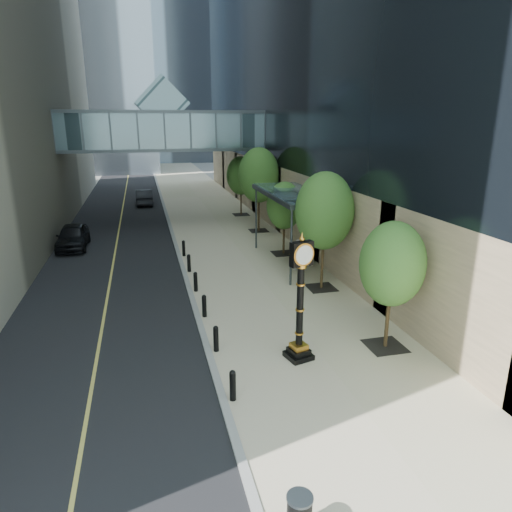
# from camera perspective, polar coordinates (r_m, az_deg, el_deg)

# --- Properties ---
(ground) EXTENTS (320.00, 320.00, 0.00)m
(ground) POSITION_cam_1_polar(r_m,az_deg,el_deg) (14.66, 8.88, -18.21)
(ground) COLOR gray
(ground) RESTS_ON ground
(road) EXTENTS (8.00, 180.00, 0.02)m
(road) POSITION_cam_1_polar(r_m,az_deg,el_deg) (51.72, -16.17, 6.72)
(road) COLOR black
(road) RESTS_ON ground
(sidewalk) EXTENTS (8.00, 180.00, 0.06)m
(sidewalk) POSITION_cam_1_polar(r_m,az_deg,el_deg) (52.01, -7.28, 7.32)
(sidewalk) COLOR #C3B496
(sidewalk) RESTS_ON ground
(curb) EXTENTS (0.25, 180.00, 0.07)m
(curb) POSITION_cam_1_polar(r_m,az_deg,el_deg) (51.71, -11.72, 7.06)
(curb) COLOR gray
(curb) RESTS_ON ground
(distant_tower_c) EXTENTS (22.00, 22.00, 65.00)m
(distant_tower_c) POSITION_cam_1_polar(r_m,az_deg,el_deg) (133.22, -15.90, 26.51)
(distant_tower_c) COLOR #8FA0B4
(distant_tower_c) RESTS_ON ground
(skywalk) EXTENTS (17.00, 4.20, 5.80)m
(skywalk) POSITION_cam_1_polar(r_m,az_deg,el_deg) (39.05, -11.52, 15.41)
(skywalk) COLOR slate
(skywalk) RESTS_ON ground
(entrance_canopy) EXTENTS (3.00, 8.00, 4.38)m
(entrance_canopy) POSITION_cam_1_polar(r_m,az_deg,el_deg) (26.71, 4.65, 7.67)
(entrance_canopy) COLOR #383F44
(entrance_canopy) RESTS_ON ground
(bollard_row) EXTENTS (0.20, 16.20, 0.90)m
(bollard_row) POSITION_cam_1_polar(r_m,az_deg,el_deg) (21.59, -7.05, -4.73)
(bollard_row) COLOR black
(bollard_row) RESTS_ON sidewalk
(street_trees) EXTENTS (3.09, 28.45, 6.35)m
(street_trees) POSITION_cam_1_polar(r_m,az_deg,el_deg) (29.42, 3.12, 7.86)
(street_trees) COLOR black
(street_trees) RESTS_ON sidewalk
(street_clock) EXTENTS (1.04, 1.04, 4.55)m
(street_clock) POSITION_cam_1_polar(r_m,az_deg,el_deg) (16.13, 5.51, -6.42)
(street_clock) COLOR black
(street_clock) RESTS_ON sidewalk
(pedestrian) EXTENTS (0.77, 0.61, 1.83)m
(pedestrian) POSITION_cam_1_polar(r_m,az_deg,el_deg) (26.08, 5.20, 0.18)
(pedestrian) COLOR #BBB4AC
(pedestrian) RESTS_ON sidewalk
(car_near) EXTENTS (1.91, 4.72, 1.61)m
(car_near) POSITION_cam_1_polar(r_m,az_deg,el_deg) (33.06, -21.93, 2.29)
(car_near) COLOR black
(car_near) RESTS_ON road
(car_far) EXTENTS (1.65, 4.67, 1.54)m
(car_far) POSITION_cam_1_polar(r_m,az_deg,el_deg) (48.25, -13.80, 7.16)
(car_far) COLOR black
(car_far) RESTS_ON road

